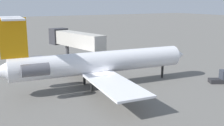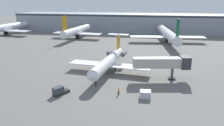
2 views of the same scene
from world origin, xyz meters
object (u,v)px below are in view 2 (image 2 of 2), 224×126
object	(u,v)px
cargo_container_uld	(145,94)
parked_airliner_centre	(167,34)
parked_airliner_west_mid	(77,31)
regional_jet	(109,61)
ground_crew_marshaller	(119,91)
jet_bridge	(165,63)
baggage_tug_lead	(60,91)
parked_airliner_west_end	(5,28)

from	to	relation	value
cargo_container_uld	parked_airliner_centre	xyz separation A→B (m)	(7.99, 65.33, 3.55)
cargo_container_uld	parked_airliner_west_mid	bearing A→B (deg)	120.68
parked_airliner_west_mid	regional_jet	bearing A→B (deg)	-61.22
ground_crew_marshaller	regional_jet	bearing A→B (deg)	109.71
ground_crew_marshaller	cargo_container_uld	bearing A→B (deg)	-3.98
parked_airliner_centre	jet_bridge	bearing A→B (deg)	-93.78
ground_crew_marshaller	baggage_tug_lead	xyz separation A→B (m)	(-13.14, -2.54, -0.02)
regional_jet	ground_crew_marshaller	bearing A→B (deg)	-70.29
regional_jet	parked_airliner_west_end	bearing A→B (deg)	143.69
baggage_tug_lead	parked_airliner_centre	size ratio (longest dim) A/B	0.09
cargo_container_uld	parked_airliner_west_end	xyz separation A→B (m)	(-86.92, 70.71, 3.59)
jet_bridge	parked_airliner_west_mid	world-z (taller)	parked_airliner_west_mid
baggage_tug_lead	cargo_container_uld	xyz separation A→B (m)	(19.16, 2.12, -0.03)
cargo_container_uld	parked_airliner_west_mid	xyz separation A→B (m)	(-40.23, 67.82, 3.45)
jet_bridge	baggage_tug_lead	bearing A→B (deg)	-148.49
jet_bridge	ground_crew_marshaller	distance (m)	16.36
jet_bridge	baggage_tug_lead	xyz separation A→B (m)	(-23.65, -14.50, -3.79)
regional_jet	parked_airliner_west_end	world-z (taller)	parked_airliner_west_end
jet_bridge	parked_airliner_centre	distance (m)	53.07
jet_bridge	cargo_container_uld	distance (m)	13.71
baggage_tug_lead	parked_airliner_west_end	world-z (taller)	parked_airliner_west_end
regional_jet	baggage_tug_lead	bearing A→B (deg)	-114.48
jet_bridge	ground_crew_marshaller	xyz separation A→B (m)	(-10.51, -11.96, -3.77)
ground_crew_marshaller	parked_airliner_west_mid	xyz separation A→B (m)	(-34.21, 67.40, 3.40)
jet_bridge	regional_jet	bearing A→B (deg)	170.03
regional_jet	baggage_tug_lead	size ratio (longest dim) A/B	6.86
parked_airliner_centre	regional_jet	bearing A→B (deg)	-111.03
parked_airliner_west_end	parked_airliner_west_mid	xyz separation A→B (m)	(46.69, -2.90, -0.14)
baggage_tug_lead	parked_airliner_centre	bearing A→B (deg)	68.07
jet_bridge	baggage_tug_lead	size ratio (longest dim) A/B	3.65
jet_bridge	parked_airliner_centre	bearing A→B (deg)	86.22
regional_jet	parked_airliner_west_mid	world-z (taller)	parked_airliner_west_mid
ground_crew_marshaller	parked_airliner_west_end	size ratio (longest dim) A/B	0.04
baggage_tug_lead	parked_airliner_west_end	distance (m)	99.55
baggage_tug_lead	parked_airliner_centre	xyz separation A→B (m)	(27.15, 67.46, 3.52)
ground_crew_marshaller	parked_airliner_centre	size ratio (longest dim) A/B	0.04
ground_crew_marshaller	parked_airliner_west_end	xyz separation A→B (m)	(-80.90, 70.29, 3.54)
ground_crew_marshaller	parked_airliner_west_mid	bearing A→B (deg)	116.91
jet_bridge	parked_airliner_west_mid	distance (m)	71.23
regional_jet	parked_airliner_west_mid	xyz separation A→B (m)	(-28.93, 52.66, 0.81)
parked_airliner_west_end	parked_airliner_centre	size ratio (longest dim) A/B	0.87
parked_airliner_west_end	parked_airliner_west_mid	bearing A→B (deg)	-3.55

